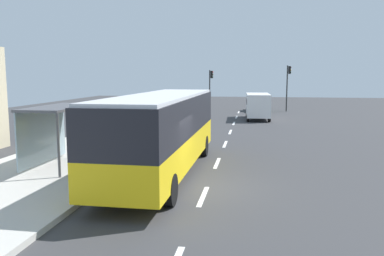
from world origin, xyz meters
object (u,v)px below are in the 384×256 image
object	(u,v)px
recycling_bin_red	(113,151)
traffic_light_far_side	(211,83)
bus_shelter	(54,120)
traffic_light_near_side	(288,81)
recycling_bin_yellow	(119,148)
sedan_near	(258,104)
white_van	(258,104)
bus	(163,129)
recycling_bin_orange	(124,146)

from	to	relation	value
recycling_bin_red	traffic_light_far_side	bearing A→B (deg)	87.82
bus_shelter	traffic_light_near_side	bearing A→B (deg)	67.80
recycling_bin_yellow	recycling_bin_red	bearing A→B (deg)	-90.00
recycling_bin_red	recycling_bin_yellow	bearing A→B (deg)	90.00
sedan_near	recycling_bin_yellow	xyz separation A→B (m)	(-6.50, -27.38, -0.14)
white_van	recycling_bin_yellow	world-z (taller)	white_van
white_van	recycling_bin_yellow	size ratio (longest dim) A/B	5.55
bus	bus_shelter	bearing A→B (deg)	177.78
white_van	recycling_bin_yellow	bearing A→B (deg)	-108.63
bus	traffic_light_near_side	world-z (taller)	traffic_light_near_side
bus	traffic_light_near_side	bearing A→B (deg)	76.21
traffic_light_far_side	bus_shelter	size ratio (longest dim) A/B	1.13
bus	recycling_bin_orange	world-z (taller)	bus
traffic_light_near_side	bus_shelter	world-z (taller)	traffic_light_near_side
recycling_bin_red	traffic_light_near_side	distance (m)	29.97
sedan_near	traffic_light_far_side	bearing A→B (deg)	170.06
recycling_bin_red	recycling_bin_yellow	xyz separation A→B (m)	(0.00, 0.70, 0.00)
recycling_bin_yellow	sedan_near	bearing A→B (deg)	76.65
sedan_near	traffic_light_near_side	bearing A→B (deg)	2.59
bus	bus_shelter	world-z (taller)	bus
recycling_bin_red	bus_shelter	size ratio (longest dim) A/B	0.24
sedan_near	traffic_light_near_side	size ratio (longest dim) A/B	0.90
traffic_light_far_side	bus_shelter	distance (m)	30.19
white_van	bus	bearing A→B (deg)	-100.63
bus	white_van	xyz separation A→B (m)	(3.91, 20.83, -0.50)
recycling_bin_orange	recycling_bin_red	bearing A→B (deg)	-90.00
recycling_bin_yellow	traffic_light_near_side	size ratio (longest dim) A/B	0.19
white_van	recycling_bin_orange	distance (m)	19.39
recycling_bin_red	white_van	bearing A→B (deg)	71.99
white_van	traffic_light_far_side	bearing A→B (deg)	119.54
bus	traffic_light_near_side	xyz separation A→B (m)	(7.21, 29.38, 1.49)
recycling_bin_red	recycling_bin_orange	bearing A→B (deg)	90.00
white_van	bus_shelter	size ratio (longest dim) A/B	1.32
bus	traffic_light_far_side	distance (m)	30.23
sedan_near	bus_shelter	xyz separation A→B (m)	(-8.71, -29.05, 1.31)
recycling_bin_orange	traffic_light_near_side	distance (m)	28.65
traffic_light_far_side	bus	bearing A→B (deg)	-87.38
sedan_near	recycling_bin_red	size ratio (longest dim) A/B	4.72
recycling_bin_red	traffic_light_near_side	size ratio (longest dim) A/B	0.19
bus	sedan_near	world-z (taller)	bus
sedan_near	traffic_light_far_side	xyz separation A→B (m)	(-5.39, 0.95, 2.24)
bus	bus_shelter	xyz separation A→B (m)	(-4.70, 0.18, 0.25)
white_van	recycling_bin_orange	bearing A→B (deg)	-109.29
recycling_bin_orange	bus_shelter	size ratio (longest dim) A/B	0.24
white_van	recycling_bin_red	xyz separation A→B (m)	(-6.40, -19.69, -0.69)
bus	recycling_bin_red	distance (m)	2.99
sedan_near	recycling_bin_yellow	world-z (taller)	sedan_near
traffic_light_near_side	recycling_bin_yellow	bearing A→B (deg)	-109.41
sedan_near	white_van	bearing A→B (deg)	-90.66
bus	recycling_bin_red	bearing A→B (deg)	155.23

